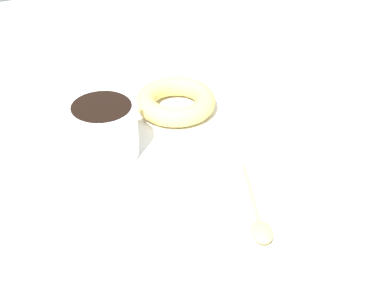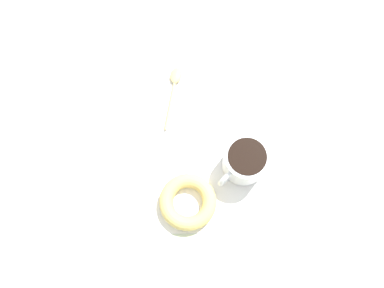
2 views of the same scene
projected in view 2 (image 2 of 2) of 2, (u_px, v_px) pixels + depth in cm
name	position (u px, v px, depth cm)	size (l,w,h in cm)	color
ground_plane	(192.00, 144.00, 87.56)	(120.00, 120.00, 2.00)	beige
napkin	(192.00, 147.00, 86.20)	(34.27, 34.27, 0.30)	white
coffee_cup	(245.00, 161.00, 81.54)	(10.01, 8.86, 6.85)	white
donut	(188.00, 202.00, 81.55)	(10.99, 10.99, 2.72)	#E5C66B
spoon	(174.00, 84.00, 89.49)	(4.76, 13.85, 0.90)	#D8B772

